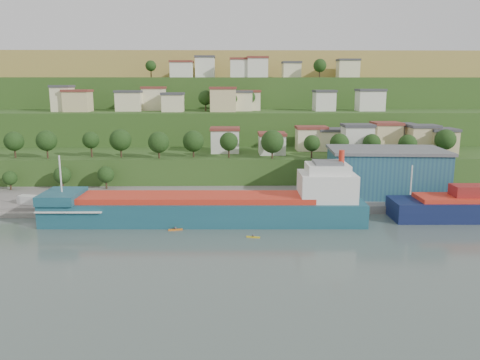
{
  "coord_description": "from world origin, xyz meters",
  "views": [
    {
      "loc": [
        0.26,
        -98.18,
        32.05
      ],
      "look_at": [
        2.39,
        15.0,
        8.91
      ],
      "focal_mm": 35.0,
      "sensor_mm": 36.0,
      "label": 1
    }
  ],
  "objects_px": {
    "cargo_ship_near": "(215,209)",
    "caravan": "(30,201)",
    "kayak_orange": "(175,229)",
    "warehouse": "(386,171)"
  },
  "relations": [
    {
      "from": "warehouse",
      "to": "caravan",
      "type": "bearing_deg",
      "value": -170.39
    },
    {
      "from": "caravan",
      "to": "warehouse",
      "type": "bearing_deg",
      "value": 20.15
    },
    {
      "from": "cargo_ship_near",
      "to": "warehouse",
      "type": "xyz_separation_m",
      "value": [
        46.74,
        19.41,
        5.36
      ]
    },
    {
      "from": "cargo_ship_near",
      "to": "caravan",
      "type": "xyz_separation_m",
      "value": [
        -47.77,
        10.48,
        -0.44
      ]
    },
    {
      "from": "cargo_ship_near",
      "to": "caravan",
      "type": "relative_size",
      "value": 12.19
    },
    {
      "from": "warehouse",
      "to": "kayak_orange",
      "type": "bearing_deg",
      "value": -150.87
    },
    {
      "from": "cargo_ship_near",
      "to": "caravan",
      "type": "distance_m",
      "value": 48.91
    },
    {
      "from": "caravan",
      "to": "kayak_orange",
      "type": "bearing_deg",
      "value": -8.48
    },
    {
      "from": "caravan",
      "to": "kayak_orange",
      "type": "relative_size",
      "value": 1.92
    },
    {
      "from": "caravan",
      "to": "kayak_orange",
      "type": "height_order",
      "value": "caravan"
    }
  ]
}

